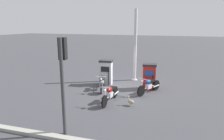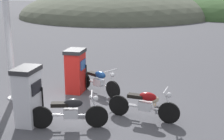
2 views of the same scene
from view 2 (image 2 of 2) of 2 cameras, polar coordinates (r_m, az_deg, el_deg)
ground_plane at (r=9.32m, az=-7.65°, el=-7.02°), size 120.00×120.00×0.00m
fuel_pump_near at (r=8.23m, az=-15.44°, el=-4.66°), size 0.63×0.87×1.55m
fuel_pump_far at (r=10.44m, az=-6.86°, el=-0.12°), size 0.68×0.86×1.50m
motorcycle_near_pump at (r=7.90m, az=-7.87°, el=-7.68°), size 1.89×0.90×0.93m
motorcycle_far_pump at (r=10.32m, az=-2.54°, el=-2.03°), size 1.88×0.98×0.93m
motorcycle_extra at (r=8.35m, az=6.14°, el=-6.30°), size 2.01×0.56×0.93m
wandering_duck at (r=9.39m, az=8.04°, el=-5.53°), size 0.28×0.41×0.42m
canopy_support_pole at (r=9.97m, az=-18.98°, el=7.30°), size 0.40×0.40×4.69m
distant_hill_main at (r=40.86m, az=1.35°, el=10.40°), size 24.47×27.41×7.04m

